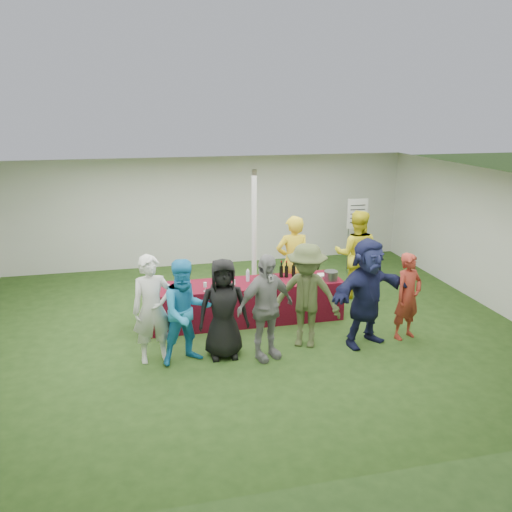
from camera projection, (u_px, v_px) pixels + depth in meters
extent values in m
plane|color=#284719|center=(242.00, 328.00, 9.05)|extent=(60.00, 60.00, 0.00)
plane|color=white|center=(210.00, 211.00, 12.40)|extent=(10.00, 0.00, 10.00)
plane|color=white|center=(319.00, 372.00, 4.92)|extent=(10.00, 0.00, 10.00)
plane|color=white|center=(493.00, 241.00, 9.71)|extent=(0.00, 8.00, 8.00)
plane|color=white|center=(240.00, 179.00, 8.27)|extent=(10.00, 10.00, 0.00)
cylinder|color=silver|center=(254.00, 238.00, 9.89)|extent=(0.10, 0.10, 2.70)
cube|color=maroon|center=(246.00, 302.00, 9.27)|extent=(3.60, 0.80, 0.75)
cylinder|color=black|center=(262.00, 274.00, 9.30)|extent=(0.07, 0.07, 0.22)
cylinder|color=black|center=(262.00, 266.00, 9.26)|extent=(0.03, 0.03, 0.08)
cylinder|color=maroon|center=(262.00, 264.00, 9.25)|extent=(0.03, 0.03, 0.02)
cylinder|color=black|center=(264.00, 273.00, 9.37)|extent=(0.07, 0.07, 0.22)
cylinder|color=black|center=(264.00, 265.00, 9.33)|extent=(0.03, 0.03, 0.08)
cylinder|color=maroon|center=(264.00, 262.00, 9.31)|extent=(0.03, 0.03, 0.02)
cylinder|color=black|center=(271.00, 273.00, 9.37)|extent=(0.07, 0.07, 0.22)
cylinder|color=black|center=(271.00, 265.00, 9.33)|extent=(0.03, 0.03, 0.08)
cylinder|color=maroon|center=(271.00, 262.00, 9.31)|extent=(0.03, 0.03, 0.02)
cylinder|color=black|center=(281.00, 272.00, 9.43)|extent=(0.07, 0.07, 0.22)
cylinder|color=black|center=(281.00, 264.00, 9.39)|extent=(0.03, 0.03, 0.08)
cylinder|color=maroon|center=(281.00, 261.00, 9.37)|extent=(0.03, 0.03, 0.02)
cylinder|color=black|center=(286.00, 272.00, 9.43)|extent=(0.07, 0.07, 0.22)
cylinder|color=black|center=(287.00, 264.00, 9.39)|extent=(0.03, 0.03, 0.08)
cylinder|color=maroon|center=(287.00, 261.00, 9.37)|extent=(0.03, 0.03, 0.02)
cylinder|color=black|center=(294.00, 271.00, 9.47)|extent=(0.07, 0.07, 0.22)
cylinder|color=black|center=(294.00, 263.00, 9.43)|extent=(0.03, 0.03, 0.08)
cylinder|color=maroon|center=(294.00, 261.00, 9.41)|extent=(0.03, 0.03, 0.02)
cylinder|color=silver|center=(168.00, 293.00, 8.64)|extent=(0.06, 0.06, 0.00)
cylinder|color=silver|center=(168.00, 291.00, 8.62)|extent=(0.01, 0.01, 0.07)
cylinder|color=silver|center=(168.00, 287.00, 8.60)|extent=(0.06, 0.06, 0.08)
cylinder|color=#400607|center=(168.00, 288.00, 8.61)|extent=(0.05, 0.05, 0.02)
cylinder|color=silver|center=(189.00, 292.00, 8.70)|extent=(0.06, 0.06, 0.00)
cylinder|color=silver|center=(189.00, 290.00, 8.69)|extent=(0.01, 0.01, 0.07)
cylinder|color=silver|center=(188.00, 286.00, 8.66)|extent=(0.06, 0.06, 0.08)
cylinder|color=#400607|center=(188.00, 287.00, 8.67)|extent=(0.05, 0.05, 0.02)
cylinder|color=silver|center=(205.00, 291.00, 8.74)|extent=(0.06, 0.06, 0.00)
cylinder|color=silver|center=(205.00, 289.00, 8.73)|extent=(0.01, 0.01, 0.07)
cylinder|color=silver|center=(205.00, 285.00, 8.71)|extent=(0.06, 0.06, 0.08)
cylinder|color=silver|center=(234.00, 288.00, 8.87)|extent=(0.06, 0.06, 0.00)
cylinder|color=silver|center=(234.00, 286.00, 8.86)|extent=(0.01, 0.01, 0.07)
cylinder|color=silver|center=(234.00, 282.00, 8.84)|extent=(0.06, 0.06, 0.08)
cylinder|color=silver|center=(248.00, 276.00, 9.22)|extent=(0.07, 0.07, 0.20)
cylinder|color=silver|center=(248.00, 270.00, 9.19)|extent=(0.03, 0.03, 0.03)
cube|color=white|center=(325.00, 275.00, 9.53)|extent=(0.25, 0.18, 0.03)
cylinder|color=slate|center=(331.00, 276.00, 9.26)|extent=(0.26, 0.26, 0.18)
cylinder|color=slate|center=(347.00, 251.00, 11.88)|extent=(0.02, 0.02, 1.10)
cylinder|color=slate|center=(363.00, 250.00, 11.96)|extent=(0.02, 0.02, 1.10)
cube|color=white|center=(357.00, 214.00, 11.66)|extent=(0.50, 0.02, 0.70)
cube|color=black|center=(358.00, 205.00, 11.59)|extent=(0.36, 0.01, 0.02)
cube|color=black|center=(358.00, 210.00, 11.62)|extent=(0.36, 0.01, 0.02)
cube|color=black|center=(358.00, 214.00, 11.64)|extent=(0.36, 0.01, 0.02)
cube|color=black|center=(357.00, 218.00, 11.67)|extent=(0.36, 0.01, 0.02)
cube|color=black|center=(357.00, 222.00, 11.70)|extent=(0.36, 0.01, 0.02)
imported|color=yellow|center=(293.00, 262.00, 9.77)|extent=(0.69, 0.46, 1.86)
imported|color=yellow|center=(356.00, 254.00, 10.31)|extent=(1.10, 0.99, 1.84)
imported|color=silver|center=(152.00, 309.00, 7.67)|extent=(0.69, 0.50, 1.73)
imported|color=#228DCC|center=(186.00, 312.00, 7.64)|extent=(0.95, 0.82, 1.68)
imported|color=black|center=(223.00, 309.00, 7.82)|extent=(0.81, 0.55, 1.63)
imported|color=gray|center=(265.00, 307.00, 7.75)|extent=(1.09, 0.74, 1.72)
imported|color=#47512B|center=(306.00, 296.00, 8.16)|extent=(1.32, 1.11, 1.77)
imported|color=#1A1E45|center=(367.00, 292.00, 8.21)|extent=(1.79, 1.08, 1.84)
imported|color=#9B2F21|center=(408.00, 296.00, 8.48)|extent=(0.64, 0.52, 1.52)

